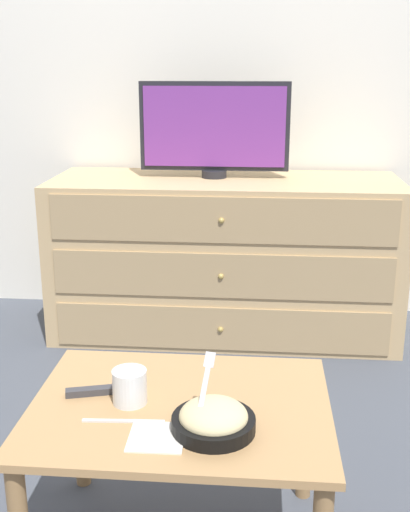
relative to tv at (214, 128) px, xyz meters
name	(u,v)px	position (x,y,z in m)	size (l,w,h in m)	color
ground_plane	(223,305)	(0.03, 0.28, -0.96)	(12.00, 12.00, 0.00)	#474C56
wall_back	(226,50)	(0.03, 0.30, 0.34)	(12.00, 0.05, 2.60)	white
dresser	(225,257)	(0.05, -0.04, -0.59)	(1.59, 0.59, 0.74)	tan
tv	(214,128)	(0.00, 0.00, 0.00)	(0.68, 0.11, 0.43)	#232328
coffee_table	(180,428)	(0.03, -1.52, -0.60)	(0.74, 0.57, 0.43)	tan
takeout_bowl	(213,419)	(0.12, -1.63, -0.50)	(0.19, 0.19, 0.17)	black
drink_cup	(130,389)	(-0.10, -1.52, -0.49)	(0.09, 0.09, 0.09)	white
napkin	(157,437)	(-0.01, -1.68, -0.53)	(0.13, 0.13, 0.00)	silver
knife	(123,421)	(-0.10, -1.62, -0.53)	(0.20, 0.02, 0.01)	silver
remote_control	(99,391)	(-0.19, -1.49, -0.52)	(0.17, 0.07, 0.02)	#38383D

